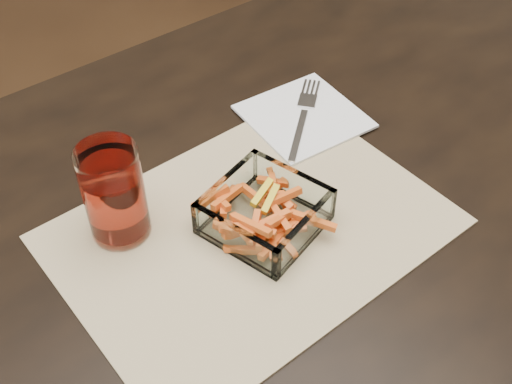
% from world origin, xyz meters
% --- Properties ---
extents(dining_table, '(1.60, 0.90, 0.75)m').
position_xyz_m(dining_table, '(0.00, 0.00, 0.66)').
color(dining_table, black).
rests_on(dining_table, ground).
extents(placemat, '(0.46, 0.34, 0.00)m').
position_xyz_m(placemat, '(-0.10, 0.01, 0.75)').
color(placemat, tan).
rests_on(placemat, dining_table).
extents(glass_bowl, '(0.15, 0.15, 0.05)m').
position_xyz_m(glass_bowl, '(-0.08, 0.00, 0.77)').
color(glass_bowl, white).
rests_on(glass_bowl, placemat).
extents(tumbler, '(0.07, 0.07, 0.13)m').
position_xyz_m(tumbler, '(-0.22, 0.10, 0.81)').
color(tumbler, white).
rests_on(tumbler, placemat).
extents(napkin, '(0.17, 0.17, 0.00)m').
position_xyz_m(napkin, '(0.09, 0.13, 0.76)').
color(napkin, white).
rests_on(napkin, placemat).
extents(fork, '(0.16, 0.13, 0.00)m').
position_xyz_m(fork, '(0.09, 0.13, 0.76)').
color(fork, silver).
rests_on(fork, napkin).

